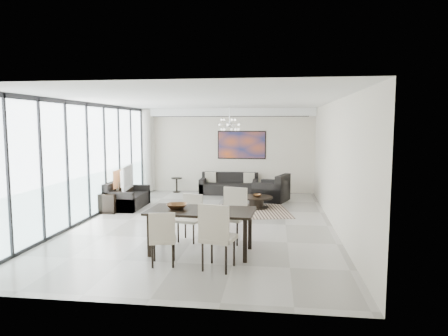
% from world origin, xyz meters
% --- Properties ---
extents(room_shell, '(6.00, 9.00, 2.90)m').
position_xyz_m(room_shell, '(0.46, 0.00, 1.45)').
color(room_shell, '#A8A39B').
rests_on(room_shell, ground).
extents(window_wall, '(0.37, 8.95, 2.90)m').
position_xyz_m(window_wall, '(-2.86, 0.00, 1.47)').
color(window_wall, white).
rests_on(window_wall, floor).
extents(soffit, '(5.98, 0.40, 0.26)m').
position_xyz_m(soffit, '(0.00, 4.30, 2.77)').
color(soffit, white).
rests_on(soffit, room_shell).
extents(painting, '(1.68, 0.04, 0.98)m').
position_xyz_m(painting, '(0.50, 4.47, 1.65)').
color(painting, '#C54F1B').
rests_on(painting, room_shell).
extents(chandelier, '(0.66, 0.66, 0.71)m').
position_xyz_m(chandelier, '(0.30, 2.50, 2.35)').
color(chandelier, silver).
rests_on(chandelier, room_shell).
extents(rug, '(2.75, 2.31, 0.01)m').
position_xyz_m(rug, '(0.81, 1.32, 0.01)').
color(rug, black).
rests_on(rug, floor).
extents(coffee_table, '(0.93, 0.93, 0.33)m').
position_xyz_m(coffee_table, '(1.14, 1.83, 0.19)').
color(coffee_table, black).
rests_on(coffee_table, floor).
extents(bowl_coffee, '(0.25, 0.25, 0.07)m').
position_xyz_m(bowl_coffee, '(1.17, 1.78, 0.36)').
color(bowl_coffee, brown).
rests_on(bowl_coffee, coffee_table).
extents(sofa_main, '(1.96, 0.80, 0.71)m').
position_xyz_m(sofa_main, '(0.11, 4.06, 0.24)').
color(sofa_main, black).
rests_on(sofa_main, floor).
extents(loveseat, '(0.85, 1.51, 0.76)m').
position_xyz_m(loveseat, '(-2.54, 1.43, 0.26)').
color(loveseat, black).
rests_on(loveseat, floor).
extents(armchair, '(1.20, 1.23, 0.83)m').
position_xyz_m(armchair, '(1.59, 2.97, 0.28)').
color(armchair, black).
rests_on(armchair, floor).
extents(side_table, '(0.37, 0.37, 0.51)m').
position_xyz_m(side_table, '(-1.75, 4.15, 0.34)').
color(side_table, black).
rests_on(side_table, floor).
extents(tv_console, '(0.46, 1.65, 0.52)m').
position_xyz_m(tv_console, '(-2.76, 1.34, 0.26)').
color(tv_console, black).
rests_on(tv_console, floor).
extents(television, '(0.32, 1.19, 0.68)m').
position_xyz_m(television, '(-2.60, 1.40, 0.86)').
color(television, gray).
rests_on(television, tv_console).
extents(dining_table, '(1.97, 1.06, 0.80)m').
position_xyz_m(dining_table, '(0.32, -2.29, 0.72)').
color(dining_table, black).
rests_on(dining_table, floor).
extents(dining_chair_sw, '(0.50, 0.50, 0.93)m').
position_xyz_m(dining_chair_sw, '(-0.18, -3.07, 0.53)').
color(dining_chair_sw, '#BBB19B').
rests_on(dining_chair_sw, floor).
extents(dining_chair_se, '(0.61, 0.61, 1.11)m').
position_xyz_m(dining_chair_se, '(0.73, -3.17, 0.64)').
color(dining_chair_se, '#BBB19B').
rests_on(dining_chair_se, floor).
extents(dining_chair_nw, '(0.51, 0.51, 0.94)m').
position_xyz_m(dining_chair_nw, '(-0.03, -1.50, 0.54)').
color(dining_chair_nw, '#BBB19B').
rests_on(dining_chair_nw, floor).
extents(dining_chair_ne, '(0.61, 0.61, 1.08)m').
position_xyz_m(dining_chair_ne, '(0.83, -1.45, 0.62)').
color(dining_chair_ne, '#BBB19B').
rests_on(dining_chair_ne, floor).
extents(bowl_dining, '(0.42, 0.42, 0.09)m').
position_xyz_m(bowl_dining, '(-0.14, -2.25, 0.85)').
color(bowl_dining, brown).
rests_on(bowl_dining, dining_table).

